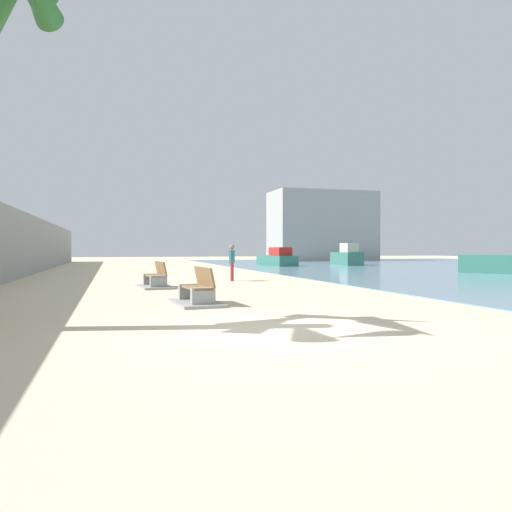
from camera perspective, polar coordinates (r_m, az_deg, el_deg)
ground_plane at (r=26.73m, az=-10.10°, el=-2.29°), size 120.00×120.00×0.00m
seawall at (r=26.95m, az=-26.17°, el=1.22°), size 0.80×64.00×3.35m
bench_near at (r=13.22m, az=-6.77°, el=-4.51°), size 1.28×2.19×0.98m
bench_far at (r=19.02m, az=-11.43°, el=-2.87°), size 1.33×2.21×0.98m
person_walking at (r=22.48m, az=-2.76°, el=-0.44°), size 0.31×0.48×1.65m
boat_mid_bay at (r=41.24m, az=2.47°, el=-0.31°), size 2.28×4.67×1.52m
boat_distant at (r=43.83m, az=10.35°, el=-0.06°), size 1.97×4.79×1.88m
harbor_building at (r=59.64m, az=7.57°, el=3.37°), size 12.00×6.00×8.14m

